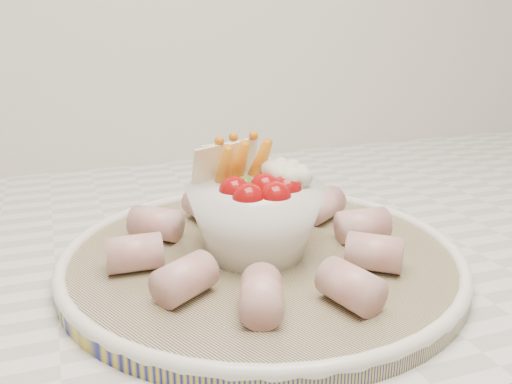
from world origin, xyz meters
name	(u,v)px	position (x,y,z in m)	size (l,w,h in m)	color
serving_platter	(262,258)	(0.01, 1.35, 0.93)	(0.49, 0.49, 0.02)	navy
veggie_bowl	(257,213)	(0.01, 1.36, 0.97)	(0.13, 0.13, 0.10)	white
cured_meat_rolls	(261,238)	(0.01, 1.35, 0.95)	(0.27, 0.27, 0.03)	#B45254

